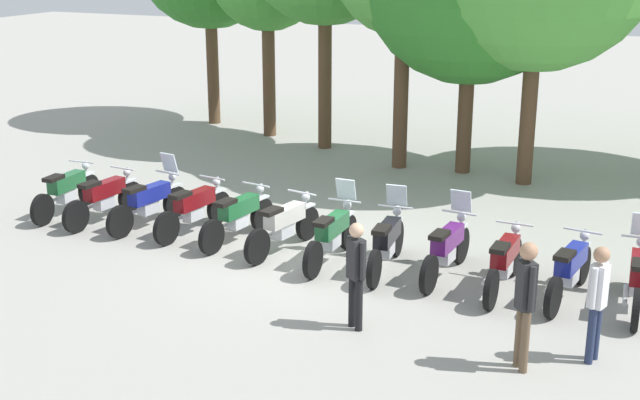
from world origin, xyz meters
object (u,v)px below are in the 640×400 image
at_px(motorcycle_1, 104,197).
at_px(motorcycle_10, 570,269).
at_px(motorcycle_8, 447,247).
at_px(motorcycle_6, 332,234).
at_px(motorcycle_0, 67,190).
at_px(motorcycle_3, 194,208).
at_px(motorcycle_7, 387,241).
at_px(person_2, 356,268).
at_px(motorcycle_2, 149,201).
at_px(motorcycle_4, 238,216).
at_px(motorcycle_9, 504,261).
at_px(person_0, 525,296).
at_px(motorcycle_5, 284,225).
at_px(motorcycle_11, 638,277).
at_px(person_1, 598,296).

distance_m(motorcycle_1, motorcycle_10, 9.11).
distance_m(motorcycle_8, motorcycle_10, 2.03).
bearing_deg(motorcycle_6, motorcycle_8, -85.71).
bearing_deg(motorcycle_0, motorcycle_3, -92.61).
bearing_deg(motorcycle_7, person_2, -176.49).
relative_size(motorcycle_2, motorcycle_4, 1.00).
distance_m(motorcycle_9, person_2, 2.85).
height_order(motorcycle_0, motorcycle_8, motorcycle_8).
height_order(motorcycle_0, motorcycle_9, same).
xyz_separation_m(motorcycle_7, person_0, (2.81, -2.62, 0.54)).
bearing_deg(person_0, motorcycle_1, 124.61).
xyz_separation_m(motorcycle_2, person_2, (5.41, -2.65, 0.43)).
bearing_deg(motorcycle_5, motorcycle_7, -83.75).
relative_size(motorcycle_2, person_2, 1.34).
bearing_deg(motorcycle_0, motorcycle_1, -98.07).
height_order(motorcycle_3, motorcycle_6, motorcycle_6).
xyz_separation_m(motorcycle_9, motorcycle_11, (2.02, 0.13, 0.01)).
height_order(motorcycle_4, motorcycle_6, motorcycle_6).
bearing_deg(motorcycle_7, motorcycle_0, 82.52).
xyz_separation_m(motorcycle_0, motorcycle_2, (2.03, 0.01, 0.01)).
height_order(motorcycle_5, motorcycle_6, motorcycle_6).
bearing_deg(motorcycle_4, motorcycle_2, 96.68).
bearing_deg(motorcycle_6, motorcycle_10, -89.69).
bearing_deg(motorcycle_8, motorcycle_3, 91.97).
relative_size(motorcycle_10, person_0, 1.22).
bearing_deg(motorcycle_1, motorcycle_4, -83.48).
distance_m(motorcycle_1, person_2, 6.93).
height_order(motorcycle_1, person_2, person_2).
height_order(motorcycle_8, motorcycle_11, same).
bearing_deg(motorcycle_3, motorcycle_6, -88.27).
height_order(motorcycle_0, person_2, person_2).
xyz_separation_m(motorcycle_8, person_2, (-0.66, -2.48, 0.43)).
bearing_deg(motorcycle_5, motorcycle_8, -80.16).
height_order(motorcycle_5, motorcycle_11, motorcycle_11).
xyz_separation_m(person_0, person_2, (-2.45, 0.27, -0.11)).
bearing_deg(motorcycle_1, motorcycle_3, -80.92).
relative_size(motorcycle_5, motorcycle_8, 0.99).
distance_m(motorcycle_6, motorcycle_10, 4.05).
xyz_separation_m(motorcycle_11, person_1, (-0.40, -2.05, 0.44)).
distance_m(motorcycle_4, person_0, 6.53).
relative_size(motorcycle_0, motorcycle_8, 1.00).
relative_size(motorcycle_11, person_1, 1.34).
height_order(motorcycle_3, person_2, person_2).
distance_m(motorcycle_2, motorcycle_7, 5.06).
relative_size(motorcycle_6, motorcycle_7, 1.00).
height_order(motorcycle_8, person_1, person_1).
relative_size(motorcycle_2, motorcycle_10, 1.00).
distance_m(motorcycle_5, motorcycle_8, 3.03).
bearing_deg(motorcycle_11, motorcycle_0, 85.56).
height_order(motorcycle_5, motorcycle_9, same).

